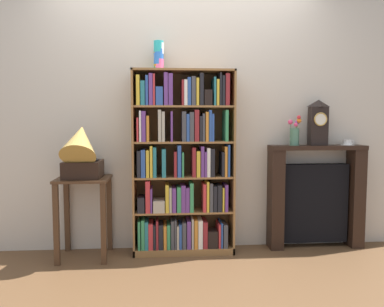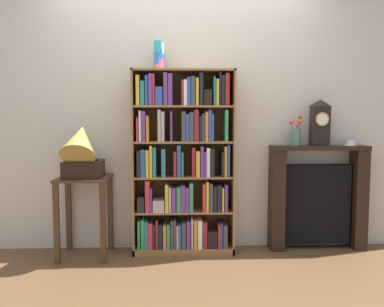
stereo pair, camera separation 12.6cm
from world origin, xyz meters
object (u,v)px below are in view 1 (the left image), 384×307
(teacup_with_saucer, at_px, (348,143))
(fireplace_mantel, at_px, (315,197))
(cup_stack, at_px, (159,56))
(flower_vase, at_px, (295,133))
(bookshelf, at_px, (183,169))
(side_table_left, at_px, (84,201))
(mantel_clock, at_px, (318,123))
(gramophone, at_px, (81,151))

(teacup_with_saucer, bearing_deg, fireplace_mantel, 177.02)
(cup_stack, xyz_separation_m, flower_vase, (1.26, -0.00, -0.70))
(bookshelf, distance_m, cup_stack, 1.05)
(cup_stack, bearing_deg, side_table_left, -170.34)
(teacup_with_saucer, bearing_deg, cup_stack, 179.98)
(teacup_with_saucer, bearing_deg, side_table_left, -177.36)
(fireplace_mantel, relative_size, mantel_clock, 2.30)
(bookshelf, relative_size, side_table_left, 2.33)
(side_table_left, bearing_deg, bookshelf, 4.47)
(bookshelf, height_order, flower_vase, bookshelf)
(bookshelf, xyz_separation_m, fireplace_mantel, (1.27, 0.06, -0.29))
(gramophone, bearing_deg, teacup_with_saucer, 4.21)
(bookshelf, bearing_deg, side_table_left, -175.53)
(fireplace_mantel, bearing_deg, cup_stack, -179.44)
(cup_stack, relative_size, fireplace_mantel, 0.27)
(fireplace_mantel, bearing_deg, teacup_with_saucer, -2.98)
(cup_stack, bearing_deg, teacup_with_saucer, -0.02)
(side_table_left, relative_size, mantel_clock, 1.68)
(flower_vase, distance_m, teacup_with_saucer, 0.52)
(bookshelf, distance_m, flower_vase, 1.10)
(bookshelf, height_order, gramophone, bookshelf)
(flower_vase, bearing_deg, bookshelf, -177.63)
(mantel_clock, distance_m, teacup_with_saucer, 0.35)
(cup_stack, xyz_separation_m, gramophone, (-0.67, -0.18, -0.84))
(cup_stack, bearing_deg, mantel_clock, -0.11)
(bookshelf, xyz_separation_m, teacup_with_saucer, (1.57, 0.04, 0.23))
(side_table_left, distance_m, flower_vase, 2.02)
(side_table_left, height_order, fireplace_mantel, fireplace_mantel)
(side_table_left, xyz_separation_m, mantel_clock, (2.15, 0.11, 0.69))
(gramophone, relative_size, flower_vase, 1.94)
(cup_stack, relative_size, mantel_clock, 0.61)
(side_table_left, bearing_deg, cup_stack, 9.66)
(mantel_clock, bearing_deg, bookshelf, -178.11)
(gramophone, distance_m, mantel_clock, 2.17)
(mantel_clock, bearing_deg, teacup_with_saucer, 0.40)
(cup_stack, distance_m, fireplace_mantel, 1.98)
(gramophone, distance_m, teacup_with_saucer, 2.45)
(mantel_clock, bearing_deg, fireplace_mantel, 93.17)
(side_table_left, distance_m, fireplace_mantel, 2.15)
(side_table_left, xyz_separation_m, fireplace_mantel, (2.15, 0.13, -0.02))
(bookshelf, relative_size, fireplace_mantel, 1.70)
(side_table_left, bearing_deg, mantel_clock, 2.94)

